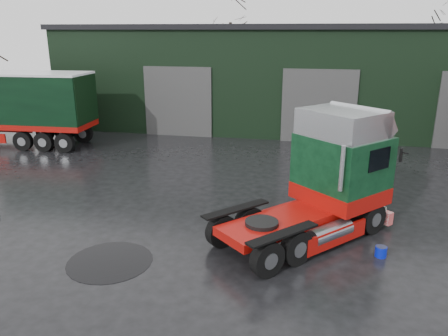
# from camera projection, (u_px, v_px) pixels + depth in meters

# --- Properties ---
(ground) EXTENTS (100.00, 100.00, 0.00)m
(ground) POSITION_uv_depth(u_px,v_px,m) (238.00, 263.00, 11.72)
(ground) COLOR black
(warehouse) EXTENTS (32.40, 12.40, 6.30)m
(warehouse) POSITION_uv_depth(u_px,v_px,m) (320.00, 74.00, 29.06)
(warehouse) COLOR black
(warehouse) RESTS_ON ground
(hero_tractor) EXTENTS (6.03, 6.23, 3.78)m
(hero_tractor) POSITION_uv_depth(u_px,v_px,m) (302.00, 179.00, 12.48)
(hero_tractor) COLOR black
(hero_tractor) RESTS_ON ground
(wash_bucket) EXTENTS (0.36, 0.36, 0.30)m
(wash_bucket) POSITION_uv_depth(u_px,v_px,m) (381.00, 252.00, 12.01)
(wash_bucket) COLOR #0816BB
(wash_bucket) RESTS_ON ground
(tree_back_a) EXTENTS (4.40, 4.40, 9.50)m
(tree_back_a) POSITION_uv_depth(u_px,v_px,m) (230.00, 44.00, 39.46)
(tree_back_a) COLOR black
(tree_back_a) RESTS_ON ground
(tree_back_b) EXTENTS (4.40, 4.40, 7.50)m
(tree_back_b) POSITION_uv_depth(u_px,v_px,m) (417.00, 58.00, 36.67)
(tree_back_b) COLOR black
(tree_back_b) RESTS_ON ground
(puddle_0) EXTENTS (2.29, 2.29, 0.01)m
(puddle_0) POSITION_uv_depth(u_px,v_px,m) (110.00, 261.00, 11.78)
(puddle_0) COLOR black
(puddle_0) RESTS_ON ground
(puddle_1) EXTENTS (2.03, 2.03, 0.01)m
(puddle_1) POSITION_uv_depth(u_px,v_px,m) (345.00, 217.00, 14.57)
(puddle_1) COLOR black
(puddle_1) RESTS_ON ground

